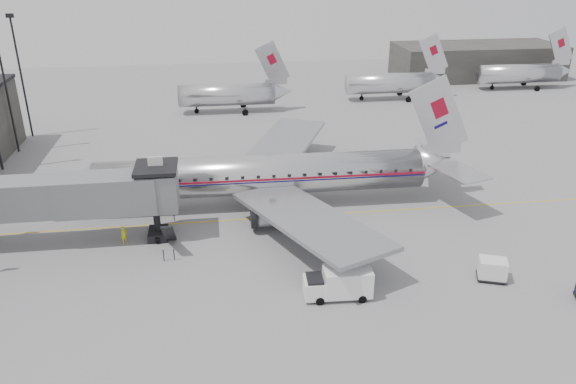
% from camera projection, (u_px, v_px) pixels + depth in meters
% --- Properties ---
extents(ground, '(160.00, 160.00, 0.00)m').
position_uv_depth(ground, '(273.00, 251.00, 45.39)').
color(ground, slate).
rests_on(ground, ground).
extents(hangar, '(30.00, 12.00, 6.00)m').
position_uv_depth(hangar, '(477.00, 61.00, 104.22)').
color(hangar, '#34312F').
rests_on(hangar, ground).
extents(apron_line, '(60.00, 0.15, 0.01)m').
position_uv_depth(apron_line, '(298.00, 216.00, 51.21)').
color(apron_line, gold).
rests_on(apron_line, ground).
extents(jet_bridge, '(21.00, 6.20, 7.10)m').
position_uv_depth(jet_bridge, '(60.00, 197.00, 44.94)').
color(jet_bridge, slate).
rests_on(jet_bridge, ground).
extents(distant_aircraft_near, '(16.39, 3.20, 10.26)m').
position_uv_depth(distant_aircraft_near, '(228.00, 94.00, 82.14)').
color(distant_aircraft_near, silver).
rests_on(distant_aircraft_near, ground).
extents(distant_aircraft_mid, '(16.39, 3.20, 10.26)m').
position_uv_depth(distant_aircraft_mid, '(391.00, 82.00, 89.03)').
color(distant_aircraft_mid, silver).
rests_on(distant_aircraft_mid, ground).
extents(distant_aircraft_far, '(16.39, 3.20, 10.26)m').
position_uv_depth(distant_aircraft_far, '(520.00, 73.00, 95.66)').
color(distant_aircraft_far, silver).
rests_on(distant_aircraft_far, ground).
extents(airliner, '(38.01, 35.23, 12.02)m').
position_uv_depth(airliner, '(269.00, 175.00, 52.42)').
color(airliner, silver).
rests_on(airliner, ground).
extents(service_van, '(4.79, 2.06, 2.22)m').
position_uv_depth(service_van, '(339.00, 283.00, 39.00)').
color(service_van, white).
rests_on(service_van, ground).
extents(baggage_cart_white, '(2.48, 2.18, 1.62)m').
position_uv_depth(baggage_cart_white, '(492.00, 269.00, 41.22)').
color(baggage_cart_white, silver).
rests_on(baggage_cart_white, ground).
extents(ramp_worker, '(0.65, 0.65, 1.52)m').
position_uv_depth(ramp_worker, '(124.00, 235.00, 46.30)').
color(ramp_worker, yellow).
rests_on(ramp_worker, ground).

